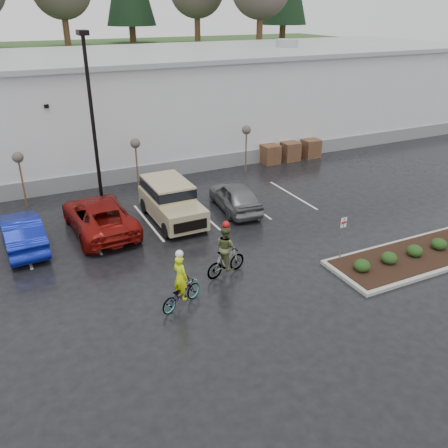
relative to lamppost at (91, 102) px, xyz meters
name	(u,v)px	position (x,y,z in m)	size (l,w,h in m)	color
ground	(267,285)	(4.00, -12.00, -5.69)	(120.00, 120.00, 0.00)	black
warehouse	(120,103)	(4.00, 9.99, -2.04)	(60.50, 15.50, 7.20)	silver
wooded_ridge	(69,75)	(4.00, 33.00, -2.69)	(80.00, 25.00, 6.00)	#24421B
lamppost	(91,102)	(0.00, 0.00, 0.00)	(0.50, 1.00, 9.22)	black
sapling_west	(18,160)	(-4.00, 1.00, -2.96)	(0.60, 0.60, 3.20)	#43281B
sapling_mid	(135,146)	(2.50, 1.00, -2.96)	(0.60, 0.60, 3.20)	#43281B
sapling_east	(246,133)	(10.00, 1.00, -2.96)	(0.60, 0.60, 3.20)	#43281B
pallet_stack_a	(270,154)	(12.50, 2.00, -5.01)	(1.20, 1.20, 1.35)	#43281B
pallet_stack_b	(290,151)	(14.20, 2.00, -5.01)	(1.20, 1.20, 1.35)	#43281B
pallet_stack_c	(310,148)	(16.00, 2.00, -5.01)	(1.20, 1.20, 1.35)	#43281B
curb_island	(413,257)	(11.00, -13.00, -5.61)	(8.00, 3.00, 0.15)	gray
mulch_bed	(414,256)	(11.00, -13.00, -5.52)	(7.60, 2.60, 0.04)	black
shrub_a	(362,266)	(8.00, -13.00, -5.27)	(0.70, 0.70, 0.52)	black
shrub_b	(389,258)	(9.50, -13.00, -5.27)	(0.70, 0.70, 0.52)	black
shrub_c	(415,251)	(11.00, -13.00, -5.27)	(0.70, 0.70, 0.52)	black
shrub_d	(439,244)	(12.50, -13.00, -5.27)	(0.70, 0.70, 0.52)	black
fire_lane_sign	(342,234)	(7.80, -11.80, -4.28)	(0.30, 0.05, 2.20)	gray
car_blue	(22,232)	(-4.57, -4.16, -4.89)	(1.68, 4.83, 1.59)	navy
car_red	(99,216)	(-0.96, -3.95, -4.85)	(2.76, 5.99, 1.67)	maroon
suv_tan	(172,203)	(2.74, -4.36, -4.66)	(2.20, 5.10, 2.06)	tan
car_grey	(235,196)	(6.39, -4.45, -4.90)	(1.85, 4.59, 1.56)	slate
cyclist_hivis	(181,289)	(0.33, -11.82, -4.96)	(2.06, 1.43, 2.37)	#3F3F44
cyclist_olive	(226,256)	(2.85, -10.50, -4.80)	(1.97, 1.00, 2.47)	#3F3F44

